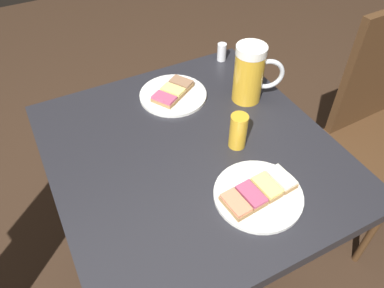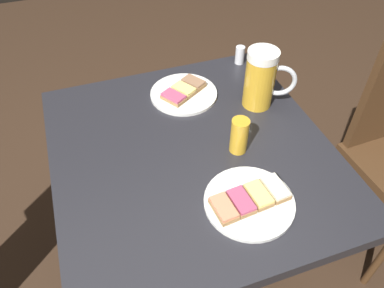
{
  "view_description": "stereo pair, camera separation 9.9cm",
  "coord_description": "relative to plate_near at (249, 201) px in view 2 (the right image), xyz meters",
  "views": [
    {
      "loc": [
        0.32,
        0.62,
        1.49
      ],
      "look_at": [
        0.0,
        0.0,
        0.79
      ],
      "focal_mm": 35.07,
      "sensor_mm": 36.0,
      "label": 1
    },
    {
      "loc": [
        0.23,
        0.66,
        1.49
      ],
      "look_at": [
        0.0,
        0.0,
        0.79
      ],
      "focal_mm": 35.07,
      "sensor_mm": 36.0,
      "label": 2
    }
  ],
  "objects": [
    {
      "name": "plate_far",
      "position": [
        0.01,
        -0.44,
        -0.0
      ],
      "size": [
        0.21,
        0.21,
        0.03
      ],
      "color": "white",
      "rests_on": "cafe_table"
    },
    {
      "name": "salt_shaker",
      "position": [
        -0.22,
        -0.55,
        0.02
      ],
      "size": [
        0.03,
        0.03,
        0.06
      ],
      "primitive_type": "cylinder",
      "color": "silver",
      "rests_on": "cafe_table"
    },
    {
      "name": "plate_near",
      "position": [
        0.0,
        0.0,
        0.0
      ],
      "size": [
        0.21,
        0.21,
        0.03
      ],
      "color": "white",
      "rests_on": "cafe_table"
    },
    {
      "name": "beer_glass_small",
      "position": [
        -0.05,
        -0.17,
        0.04
      ],
      "size": [
        0.05,
        0.05,
        0.1
      ],
      "primitive_type": "cylinder",
      "color": "gold",
      "rests_on": "cafe_table"
    },
    {
      "name": "ground_plane",
      "position": [
        0.07,
        -0.21,
        -0.78
      ],
      "size": [
        6.0,
        6.0,
        0.0
      ],
      "primitive_type": "plane",
      "color": "#382619"
    },
    {
      "name": "cafe_table",
      "position": [
        0.07,
        -0.21,
        -0.18
      ],
      "size": [
        0.73,
        0.78,
        0.77
      ],
      "color": "black",
      "rests_on": "ground_plane"
    },
    {
      "name": "beer_mug",
      "position": [
        -0.19,
        -0.33,
        0.08
      ],
      "size": [
        0.15,
        0.09,
        0.18
      ],
      "color": "gold",
      "rests_on": "cafe_table"
    }
  ]
}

